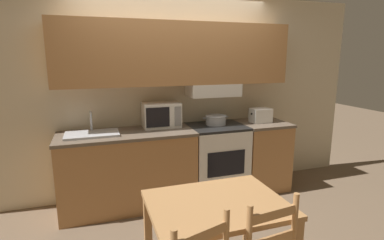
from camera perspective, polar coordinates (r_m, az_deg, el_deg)
name	(u,v)px	position (r m, az deg, el deg)	size (l,w,h in m)	color
ground_plane	(176,188)	(4.25, -3.09, -12.73)	(16.00, 16.00, 0.00)	brown
wall_back	(177,76)	(3.81, -2.89, 8.41)	(5.28, 0.38, 2.55)	beige
lower_counter_main	(128,170)	(3.68, -12.03, -9.24)	(1.56, 0.63, 0.92)	#B27A47
lower_counter_right_stub	(261,154)	(4.25, 13.02, -6.40)	(0.62, 0.63, 0.92)	#B27A47
stove_range	(216,160)	(3.96, 4.67, -7.52)	(0.70, 0.61, 0.92)	white
cooking_pot	(216,120)	(3.87, 4.55, 0.07)	(0.35, 0.27, 0.12)	#B7BABF
microwave	(161,115)	(3.73, -5.87, 0.98)	(0.46, 0.29, 0.31)	white
toaster	(261,115)	(4.10, 12.92, 0.90)	(0.27, 0.19, 0.19)	white
sink_basin	(92,134)	(3.53, -18.52, -2.48)	(0.58, 0.35, 0.26)	#B7BABF
dining_table	(217,218)	(2.24, 4.71, -18.10)	(0.95, 0.72, 0.77)	#B27F4C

